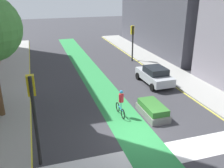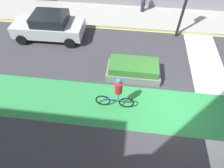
# 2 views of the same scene
# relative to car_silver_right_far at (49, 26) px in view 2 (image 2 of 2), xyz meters

# --- Properties ---
(ground_plane) EXTENTS (120.00, 120.00, 0.00)m
(ground_plane) POSITION_rel_car_silver_right_far_xyz_m (-4.59, -7.25, -0.80)
(ground_plane) COLOR #38383D
(bike_lane_paint) EXTENTS (2.40, 60.00, 0.01)m
(bike_lane_paint) POSITION_rel_car_silver_right_far_xyz_m (-4.74, -7.25, -0.80)
(bike_lane_paint) COLOR #2D8C47
(bike_lane_paint) RESTS_ON ground_plane
(crosswalk_band) EXTENTS (12.00, 1.80, 0.01)m
(crosswalk_band) POSITION_rel_car_silver_right_far_xyz_m (-4.59, -9.25, -0.80)
(crosswalk_band) COLOR silver
(crosswalk_band) RESTS_ON ground_plane
(sidewalk_right) EXTENTS (3.00, 60.00, 0.15)m
(sidewalk_right) POSITION_rel_car_silver_right_far_xyz_m (2.91, -7.25, -0.73)
(sidewalk_right) COLOR #9E9E99
(sidewalk_right) RESTS_ON ground_plane
(curb_stripe_right) EXTENTS (0.16, 60.00, 0.01)m
(curb_stripe_right) POSITION_rel_car_silver_right_far_xyz_m (1.41, -7.25, -0.80)
(curb_stripe_right) COLOR yellow
(curb_stripe_right) RESTS_ON ground_plane
(car_silver_right_far) EXTENTS (2.09, 4.23, 1.57)m
(car_silver_right_far) POSITION_rel_car_silver_right_far_xyz_m (0.00, 0.00, 0.00)
(car_silver_right_far) COLOR #B2B7BF
(car_silver_right_far) RESTS_ON ground_plane
(cyclist_in_lane) EXTENTS (0.32, 1.73, 1.86)m
(cyclist_in_lane) POSITION_rel_car_silver_right_far_xyz_m (-4.78, -4.63, 0.17)
(cyclist_in_lane) COLOR black
(cyclist_in_lane) RESTS_ON ground_plane
(median_planter) EXTENTS (1.33, 2.69, 0.85)m
(median_planter) POSITION_rel_car_silver_right_far_xyz_m (-2.74, -5.27, -0.40)
(median_planter) COLOR slate
(median_planter) RESTS_ON ground_plane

